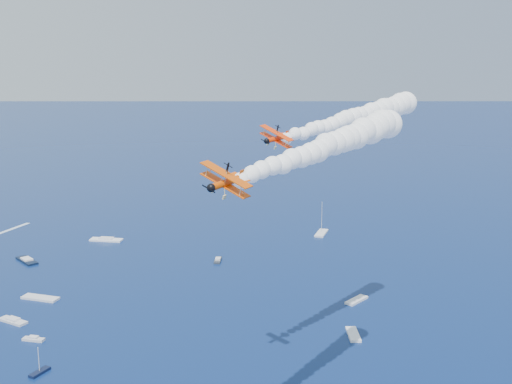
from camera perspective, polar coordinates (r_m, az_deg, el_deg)
biplane_lead at (r=126.29m, az=1.84°, el=4.73°), size 8.37×10.03×7.34m
biplane_trail at (r=89.20m, az=-2.60°, el=0.85°), size 9.68×11.27×7.98m
smoke_trail_lead at (r=147.13m, az=8.52°, el=6.44°), size 53.49×25.53×9.61m
smoke_trail_trail at (r=110.17m, az=6.20°, el=4.02°), size 53.83×32.70×9.61m
spectator_boats at (r=213.88m, az=-19.31°, el=-8.87°), size 211.29×175.47×0.70m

